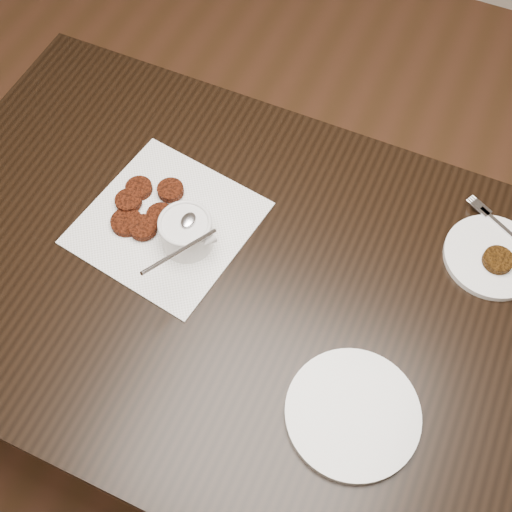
{
  "coord_description": "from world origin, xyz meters",
  "views": [
    {
      "loc": [
        0.21,
        -0.46,
        1.8
      ],
      "look_at": [
        -0.03,
        0.06,
        0.8
      ],
      "focal_mm": 44.88,
      "sensor_mm": 36.0,
      "label": 1
    }
  ],
  "objects_px": {
    "sauce_ramekin": "(185,222)",
    "table": "(239,352)",
    "napkin": "(167,223)",
    "plate_empty": "(353,414)",
    "plate_with_patty": "(493,255)"
  },
  "relations": [
    {
      "from": "sauce_ramekin",
      "to": "plate_with_patty",
      "type": "distance_m",
      "value": 0.58
    },
    {
      "from": "napkin",
      "to": "plate_empty",
      "type": "relative_size",
      "value": 1.36
    },
    {
      "from": "plate_with_patty",
      "to": "plate_empty",
      "type": "xyz_separation_m",
      "value": [
        -0.14,
        -0.39,
        -0.01
      ]
    },
    {
      "from": "napkin",
      "to": "plate_with_patty",
      "type": "xyz_separation_m",
      "value": [
        0.59,
        0.18,
        0.01
      ]
    },
    {
      "from": "table",
      "to": "napkin",
      "type": "height_order",
      "value": "napkin"
    },
    {
      "from": "table",
      "to": "plate_with_patty",
      "type": "xyz_separation_m",
      "value": [
        0.42,
        0.24,
        0.39
      ]
    },
    {
      "from": "sauce_ramekin",
      "to": "plate_empty",
      "type": "relative_size",
      "value": 0.61
    },
    {
      "from": "sauce_ramekin",
      "to": "plate_empty",
      "type": "bearing_deg",
      "value": -24.8
    },
    {
      "from": "plate_with_patty",
      "to": "plate_empty",
      "type": "height_order",
      "value": "plate_with_patty"
    },
    {
      "from": "table",
      "to": "sauce_ramekin",
      "type": "relative_size",
      "value": 9.68
    },
    {
      "from": "table",
      "to": "sauce_ramekin",
      "type": "height_order",
      "value": "sauce_ramekin"
    },
    {
      "from": "table",
      "to": "napkin",
      "type": "bearing_deg",
      "value": 162.02
    },
    {
      "from": "napkin",
      "to": "plate_empty",
      "type": "bearing_deg",
      "value": -24.38
    },
    {
      "from": "plate_empty",
      "to": "sauce_ramekin",
      "type": "bearing_deg",
      "value": 155.2
    },
    {
      "from": "sauce_ramekin",
      "to": "table",
      "type": "bearing_deg",
      "value": -16.25
    }
  ]
}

